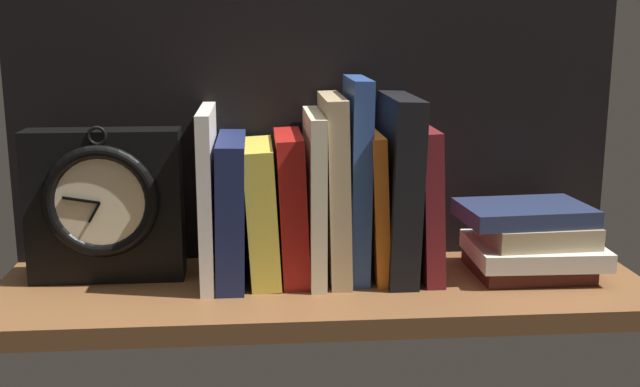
{
  "coord_description": "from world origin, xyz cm",
  "views": [
    {
      "loc": [
        -8.27,
        -92.78,
        32.21
      ],
      "look_at": [
        -0.17,
        3.46,
        10.73
      ],
      "focal_mm": 43.63,
      "sensor_mm": 36.0,
      "label": 1
    }
  ],
  "objects_px": {
    "book_red_requiem": "(291,206)",
    "book_yellow_seinlanguage": "(262,211)",
    "book_white_catcher": "(208,195)",
    "book_cream_twain": "(314,195)",
    "book_tan_shortstories": "(334,187)",
    "book_black_skeptic": "(397,186)",
    "book_orange_pandolfini": "(374,204)",
    "book_blue_modern": "(356,178)",
    "book_stack_side": "(531,240)",
    "book_navy_bierce": "(231,208)",
    "book_maroon_dawkins": "(422,200)",
    "framed_clock": "(105,205)"
  },
  "relations": [
    {
      "from": "book_navy_bierce",
      "to": "book_orange_pandolfini",
      "type": "xyz_separation_m",
      "value": [
        0.18,
        0.0,
        0.0
      ]
    },
    {
      "from": "book_cream_twain",
      "to": "framed_clock",
      "type": "bearing_deg",
      "value": 179.72
    },
    {
      "from": "book_white_catcher",
      "to": "book_orange_pandolfini",
      "type": "height_order",
      "value": "book_white_catcher"
    },
    {
      "from": "book_red_requiem",
      "to": "book_stack_side",
      "type": "distance_m",
      "value": 0.31
    },
    {
      "from": "book_red_requiem",
      "to": "book_blue_modern",
      "type": "distance_m",
      "value": 0.09
    },
    {
      "from": "book_blue_modern",
      "to": "book_stack_side",
      "type": "height_order",
      "value": "book_blue_modern"
    },
    {
      "from": "book_orange_pandolfini",
      "to": "book_maroon_dawkins",
      "type": "distance_m",
      "value": 0.06
    },
    {
      "from": "book_cream_twain",
      "to": "book_orange_pandolfini",
      "type": "xyz_separation_m",
      "value": [
        0.08,
        0.0,
        -0.01
      ]
    },
    {
      "from": "book_yellow_seinlanguage",
      "to": "book_blue_modern",
      "type": "relative_size",
      "value": 0.68
    },
    {
      "from": "book_white_catcher",
      "to": "framed_clock",
      "type": "height_order",
      "value": "book_white_catcher"
    },
    {
      "from": "book_red_requiem",
      "to": "book_orange_pandolfini",
      "type": "xyz_separation_m",
      "value": [
        0.11,
        0.0,
        0.0
      ]
    },
    {
      "from": "book_yellow_seinlanguage",
      "to": "book_blue_modern",
      "type": "xyz_separation_m",
      "value": [
        0.12,
        0.0,
        0.04
      ]
    },
    {
      "from": "book_black_skeptic",
      "to": "book_stack_side",
      "type": "distance_m",
      "value": 0.19
    },
    {
      "from": "book_blue_modern",
      "to": "book_black_skeptic",
      "type": "height_order",
      "value": "book_blue_modern"
    },
    {
      "from": "book_yellow_seinlanguage",
      "to": "book_red_requiem",
      "type": "height_order",
      "value": "book_red_requiem"
    },
    {
      "from": "book_white_catcher",
      "to": "book_blue_modern",
      "type": "bearing_deg",
      "value": 0.0
    },
    {
      "from": "book_white_catcher",
      "to": "book_red_requiem",
      "type": "relative_size",
      "value": 1.18
    },
    {
      "from": "book_cream_twain",
      "to": "book_red_requiem",
      "type": "bearing_deg",
      "value": 180.0
    },
    {
      "from": "book_blue_modern",
      "to": "book_stack_side",
      "type": "bearing_deg",
      "value": -5.0
    },
    {
      "from": "book_navy_bierce",
      "to": "book_tan_shortstories",
      "type": "relative_size",
      "value": 0.78
    },
    {
      "from": "book_red_requiem",
      "to": "book_yellow_seinlanguage",
      "type": "bearing_deg",
      "value": 180.0
    },
    {
      "from": "book_yellow_seinlanguage",
      "to": "book_cream_twain",
      "type": "height_order",
      "value": "book_cream_twain"
    },
    {
      "from": "book_white_catcher",
      "to": "book_red_requiem",
      "type": "xyz_separation_m",
      "value": [
        0.1,
        0.0,
        -0.02
      ]
    },
    {
      "from": "book_red_requiem",
      "to": "book_maroon_dawkins",
      "type": "bearing_deg",
      "value": 0.0
    },
    {
      "from": "book_black_skeptic",
      "to": "book_maroon_dawkins",
      "type": "bearing_deg",
      "value": 0.0
    },
    {
      "from": "book_yellow_seinlanguage",
      "to": "book_stack_side",
      "type": "distance_m",
      "value": 0.35
    },
    {
      "from": "book_black_skeptic",
      "to": "book_orange_pandolfini",
      "type": "bearing_deg",
      "value": 180.0
    },
    {
      "from": "book_red_requiem",
      "to": "book_maroon_dawkins",
      "type": "height_order",
      "value": "book_maroon_dawkins"
    },
    {
      "from": "book_cream_twain",
      "to": "book_tan_shortstories",
      "type": "distance_m",
      "value": 0.03
    },
    {
      "from": "book_maroon_dawkins",
      "to": "book_black_skeptic",
      "type": "bearing_deg",
      "value": 180.0
    },
    {
      "from": "book_yellow_seinlanguage",
      "to": "book_orange_pandolfini",
      "type": "bearing_deg",
      "value": 0.0
    },
    {
      "from": "book_yellow_seinlanguage",
      "to": "framed_clock",
      "type": "height_order",
      "value": "framed_clock"
    },
    {
      "from": "book_black_skeptic",
      "to": "book_maroon_dawkins",
      "type": "distance_m",
      "value": 0.04
    },
    {
      "from": "book_navy_bierce",
      "to": "book_stack_side",
      "type": "xyz_separation_m",
      "value": [
        0.39,
        -0.02,
        -0.05
      ]
    },
    {
      "from": "book_blue_modern",
      "to": "book_stack_side",
      "type": "distance_m",
      "value": 0.24
    },
    {
      "from": "book_orange_pandolfini",
      "to": "book_black_skeptic",
      "type": "xyz_separation_m",
      "value": [
        0.03,
        0.0,
        0.02
      ]
    },
    {
      "from": "book_maroon_dawkins",
      "to": "book_blue_modern",
      "type": "bearing_deg",
      "value": 180.0
    },
    {
      "from": "book_white_catcher",
      "to": "book_maroon_dawkins",
      "type": "distance_m",
      "value": 0.27
    },
    {
      "from": "book_yellow_seinlanguage",
      "to": "book_blue_modern",
      "type": "distance_m",
      "value": 0.13
    },
    {
      "from": "book_maroon_dawkins",
      "to": "book_red_requiem",
      "type": "bearing_deg",
      "value": 180.0
    },
    {
      "from": "book_stack_side",
      "to": "book_yellow_seinlanguage",
      "type": "bearing_deg",
      "value": 176.74
    },
    {
      "from": "book_orange_pandolfini",
      "to": "book_black_skeptic",
      "type": "distance_m",
      "value": 0.04
    },
    {
      "from": "book_yellow_seinlanguage",
      "to": "book_navy_bierce",
      "type": "bearing_deg",
      "value": 180.0
    },
    {
      "from": "book_orange_pandolfini",
      "to": "book_navy_bierce",
      "type": "bearing_deg",
      "value": 180.0
    },
    {
      "from": "book_white_catcher",
      "to": "book_maroon_dawkins",
      "type": "relative_size",
      "value": 1.13
    },
    {
      "from": "book_yellow_seinlanguage",
      "to": "book_white_catcher",
      "type": "bearing_deg",
      "value": 180.0
    },
    {
      "from": "book_navy_bierce",
      "to": "book_black_skeptic",
      "type": "distance_m",
      "value": 0.21
    },
    {
      "from": "book_red_requiem",
      "to": "book_blue_modern",
      "type": "height_order",
      "value": "book_blue_modern"
    },
    {
      "from": "book_cream_twain",
      "to": "book_tan_shortstories",
      "type": "bearing_deg",
      "value": 0.0
    },
    {
      "from": "book_navy_bierce",
      "to": "book_stack_side",
      "type": "distance_m",
      "value": 0.39
    }
  ]
}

